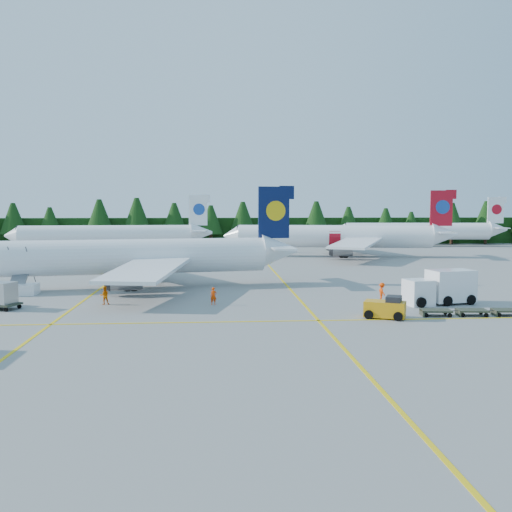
{
  "coord_description": "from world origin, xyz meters",
  "views": [
    {
      "loc": [
        -1.86,
        -48.4,
        8.74
      ],
      "look_at": [
        2.43,
        10.8,
        3.5
      ],
      "focal_mm": 40.0,
      "sensor_mm": 36.0,
      "label": 1
    }
  ],
  "objects": [
    {
      "name": "taxi_stripe_a",
      "position": [
        -14.0,
        20.0,
        0.01
      ],
      "size": [
        0.25,
        120.0,
        0.01
      ],
      "primitive_type": "cube",
      "color": "yellow",
      "rests_on": "ground"
    },
    {
      "name": "airliner_navy",
      "position": [
        -12.86,
        12.47,
        3.27
      ],
      "size": [
        37.24,
        30.43,
        10.88
      ],
      "rotation": [
        0.0,
        0.0,
        0.15
      ],
      "color": "white",
      "rests_on": "ground"
    },
    {
      "name": "treeline_hedge",
      "position": [
        0.0,
        82.0,
        3.0
      ],
      "size": [
        220.0,
        4.0,
        6.0
      ],
      "primitive_type": "cube",
      "color": "black",
      "rests_on": "ground"
    },
    {
      "name": "crew_b",
      "position": [
        -11.66,
        2.47,
        0.81
      ],
      "size": [
        0.94,
        0.83,
        1.63
      ],
      "primitive_type": "imported",
      "rotation": [
        0.0,
        0.0,
        3.46
      ],
      "color": "orange",
      "rests_on": "ground"
    },
    {
      "name": "dolly_train",
      "position": [
        21.45,
        -5.09,
        0.43
      ],
      "size": [
        14.02,
        2.29,
        0.13
      ],
      "rotation": [
        0.0,
        0.0,
        -0.12
      ],
      "color": "#353929",
      "rests_on": "ground"
    },
    {
      "name": "airliner_red",
      "position": [
        18.04,
        48.46,
        3.41
      ],
      "size": [
        38.83,
        31.74,
        11.34
      ],
      "rotation": [
        0.0,
        0.0,
        -0.15
      ],
      "color": "white",
      "rests_on": "ground"
    },
    {
      "name": "crew_a",
      "position": [
        -2.01,
        1.58,
        0.78
      ],
      "size": [
        0.64,
        0.49,
        1.56
      ],
      "primitive_type": "imported",
      "rotation": [
        0.0,
        0.0,
        0.21
      ],
      "color": "#F33E05",
      "rests_on": "ground"
    },
    {
      "name": "baggage_tug",
      "position": [
        11.41,
        -5.42,
        0.82
      ],
      "size": [
        3.51,
        2.79,
        1.66
      ],
      "rotation": [
        0.0,
        0.0,
        -0.42
      ],
      "color": "orange",
      "rests_on": "ground"
    },
    {
      "name": "airliner_far_right",
      "position": [
        40.86,
        72.08,
        3.32
      ],
      "size": [
        36.43,
        6.33,
        10.59
      ],
      "rotation": [
        0.0,
        0.0,
        -0.08
      ],
      "color": "white",
      "rests_on": "ground"
    },
    {
      "name": "airliner_far_left",
      "position": [
        -22.96,
        58.95,
        3.36
      ],
      "size": [
        36.9,
        5.63,
        10.72
      ],
      "rotation": [
        0.0,
        0.0,
        0.06
      ],
      "color": "white",
      "rests_on": "ground"
    },
    {
      "name": "crew_c",
      "position": [
        13.47,
        2.56,
        0.85
      ],
      "size": [
        0.53,
        0.74,
        1.69
      ],
      "primitive_type": "imported",
      "rotation": [
        0.0,
        0.0,
        1.66
      ],
      "color": "#FF4005",
      "rests_on": "ground"
    },
    {
      "name": "taxi_stripe_cross",
      "position": [
        0.0,
        -6.0,
        0.01
      ],
      "size": [
        80.0,
        0.25,
        0.01
      ],
      "primitive_type": "cube",
      "color": "yellow",
      "rests_on": "ground"
    },
    {
      "name": "airstairs",
      "position": [
        -21.42,
        9.06,
        0.79
      ],
      "size": [
        4.02,
        5.45,
        3.61
      ],
      "rotation": [
        0.0,
        0.0,
        0.0
      ],
      "color": "white",
      "rests_on": "ground"
    },
    {
      "name": "taxi_stripe_b",
      "position": [
        6.0,
        20.0,
        0.01
      ],
      "size": [
        0.25,
        120.0,
        0.01
      ],
      "primitive_type": "cube",
      "color": "yellow",
      "rests_on": "ground"
    },
    {
      "name": "service_truck",
      "position": [
        18.06,
        0.53,
        1.5
      ],
      "size": [
        6.6,
        3.49,
        3.03
      ],
      "rotation": [
        0.0,
        0.0,
        0.2
      ],
      "color": "white",
      "rests_on": "ground"
    },
    {
      "name": "ground",
      "position": [
        0.0,
        0.0,
        0.0
      ],
      "size": [
        320.0,
        320.0,
        0.0
      ],
      "primitive_type": "plane",
      "color": "gray",
      "rests_on": "ground"
    }
  ]
}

